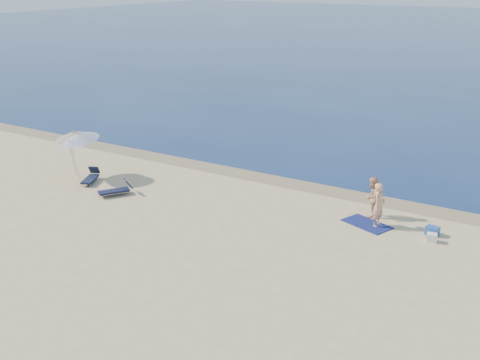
# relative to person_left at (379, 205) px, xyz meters

# --- Properties ---
(wet_sand_strip) EXTENTS (240.00, 1.60, 0.00)m
(wet_sand_strip) POSITION_rel_person_left_xyz_m (-4.31, 2.90, -0.93)
(wet_sand_strip) COLOR #847254
(wet_sand_strip) RESTS_ON ground
(person_left) EXTENTS (0.49, 0.71, 1.85)m
(person_left) POSITION_rel_person_left_xyz_m (0.00, 0.00, 0.00)
(person_left) COLOR tan
(person_left) RESTS_ON ground
(person_right) EXTENTS (0.76, 0.93, 1.76)m
(person_right) POSITION_rel_person_left_xyz_m (-0.60, 0.85, -0.05)
(person_right) COLOR tan
(person_right) RESTS_ON ground
(beach_towel) EXTENTS (2.23, 1.71, 0.03)m
(beach_towel) POSITION_rel_person_left_xyz_m (-0.42, -0.07, -0.91)
(beach_towel) COLOR #0F174D
(beach_towel) RESTS_ON ground
(white_bag) EXTENTS (0.46, 0.41, 0.33)m
(white_bag) POSITION_rel_person_left_xyz_m (2.31, -0.38, -0.76)
(white_bag) COLOR silver
(white_bag) RESTS_ON ground
(blue_cooler) EXTENTS (0.55, 0.43, 0.36)m
(blue_cooler) POSITION_rel_person_left_xyz_m (2.16, 0.29, -0.75)
(blue_cooler) COLOR #1E48A3
(blue_cooler) RESTS_ON ground
(umbrella_near) EXTENTS (2.30, 2.33, 2.57)m
(umbrella_near) POSITION_rel_person_left_xyz_m (-14.76, -2.02, 1.26)
(umbrella_near) COLOR silver
(umbrella_near) RESTS_ON ground
(umbrella_far) EXTENTS (2.24, 2.26, 2.50)m
(umbrella_far) POSITION_rel_person_left_xyz_m (-15.28, -1.83, 1.24)
(umbrella_far) COLOR silver
(umbrella_far) RESTS_ON ground
(lounger_left) EXTENTS (1.11, 1.60, 0.68)m
(lounger_left) POSITION_rel_person_left_xyz_m (-13.98, -2.21, -0.68)
(lounger_left) COLOR #131B35
(lounger_left) RESTS_ON ground
(lounger_right) EXTENTS (1.30, 1.62, 0.70)m
(lounger_right) POSITION_rel_person_left_xyz_m (-11.65, -2.90, -0.67)
(lounger_right) COLOR black
(lounger_right) RESTS_ON ground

